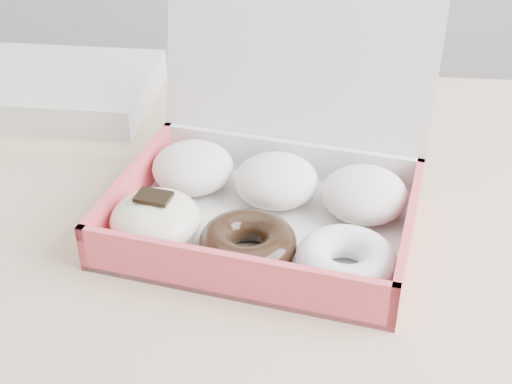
{
  "coord_description": "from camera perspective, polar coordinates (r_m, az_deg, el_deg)",
  "views": [
    {
      "loc": [
        -0.01,
        -0.67,
        1.22
      ],
      "look_at": [
        -0.07,
        -0.05,
        0.81
      ],
      "focal_mm": 50.0,
      "sensor_mm": 36.0,
      "label": 1
    }
  ],
  "objects": [
    {
      "name": "table",
      "position": [
        0.86,
        5.02,
        -6.11
      ],
      "size": [
        1.2,
        0.8,
        0.75
      ],
      "color": "tan",
      "rests_on": "ground"
    },
    {
      "name": "donut_box",
      "position": [
        0.78,
        0.7,
        -0.15
      ],
      "size": [
        0.37,
        0.34,
        0.23
      ],
      "rotation": [
        0.0,
        0.0,
        -0.2
      ],
      "color": "silver",
      "rests_on": "table"
    },
    {
      "name": "newspapers",
      "position": [
        1.1,
        -15.53,
        8.03
      ],
      "size": [
        0.28,
        0.23,
        0.04
      ],
      "primitive_type": "cube",
      "rotation": [
        0.0,
        0.0,
        -0.03
      ],
      "color": "white",
      "rests_on": "table"
    }
  ]
}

